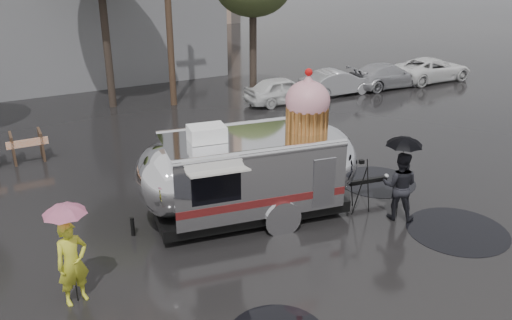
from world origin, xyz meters
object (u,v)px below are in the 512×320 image
person_right (400,186)px  tripod (360,181)px  person_left (72,263)px  airstream_trailer (253,168)px

person_right → tripod: size_ratio=1.23×
person_right → tripod: 1.04m
person_left → tripod: 7.65m
person_left → person_right: size_ratio=0.98×
airstream_trailer → person_left: (-4.93, -1.64, -0.49)m
airstream_trailer → tripod: bearing=-13.9°
airstream_trailer → person_left: airstream_trailer is taller
person_left → person_right: bearing=-17.1°
tripod → person_right: bearing=-40.3°
airstream_trailer → person_right: bearing=-21.0°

